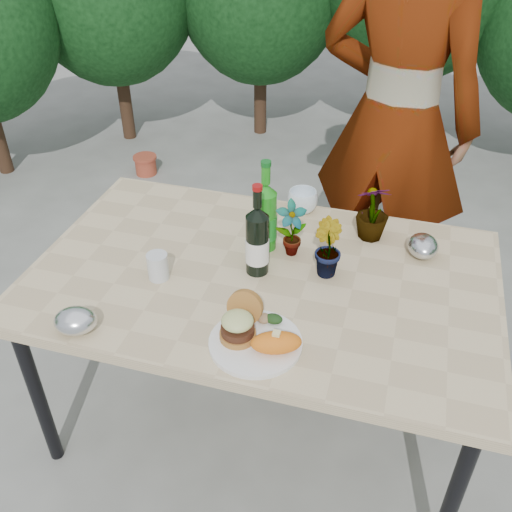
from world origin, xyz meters
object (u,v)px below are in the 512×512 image
(dinner_plate, at_px, (256,343))
(wine_bottle, at_px, (257,241))
(patio_table, at_px, (262,286))
(person, at_px, (395,121))

(dinner_plate, xyz_separation_m, wine_bottle, (-0.10, 0.35, 0.12))
(dinner_plate, distance_m, wine_bottle, 0.38)
(dinner_plate, bearing_deg, wine_bottle, 105.28)
(patio_table, xyz_separation_m, wine_bottle, (-0.02, 0.01, 0.18))
(dinner_plate, relative_size, person, 0.14)
(patio_table, distance_m, dinner_plate, 0.35)
(wine_bottle, height_order, person, person)
(patio_table, bearing_deg, wine_bottle, 157.29)
(wine_bottle, distance_m, person, 0.96)
(patio_table, height_order, person, person)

